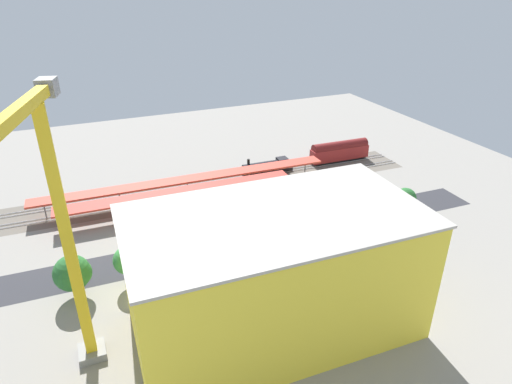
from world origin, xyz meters
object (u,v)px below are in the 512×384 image
(parked_car_0, at_px, (303,216))
(parked_car_1, at_px, (270,221))
(parked_car_2, at_px, (234,229))
(box_truck_0, at_px, (290,248))
(traffic_light, at_px, (261,203))
(platform_canopy_far, at_px, (187,180))
(passenger_coach, at_px, (340,151))
(construction_building, at_px, (275,274))
(parked_car_3, at_px, (202,237))
(street_tree_3, at_px, (72,273))
(locomotive, at_px, (268,167))
(street_tree_1, at_px, (127,260))
(street_tree_0, at_px, (405,198))
(tower_crane, at_px, (62,229))
(street_tree_2, at_px, (244,234))
(platform_canopy_near, at_px, (179,192))
(street_tree_4, at_px, (77,273))

(parked_car_0, xyz_separation_m, parked_car_1, (7.39, -0.95, 0.09))
(parked_car_2, height_order, box_truck_0, box_truck_0)
(parked_car_1, relative_size, traffic_light, 0.63)
(platform_canopy_far, xyz_separation_m, traffic_light, (-10.87, 18.83, 0.63))
(passenger_coach, relative_size, construction_building, 0.43)
(platform_canopy_far, xyz_separation_m, passenger_coach, (-45.16, -4.36, -1.08))
(parked_car_3, distance_m, box_truck_0, 17.99)
(platform_canopy_far, distance_m, box_truck_0, 33.96)
(traffic_light, bearing_deg, street_tree_3, 14.85)
(locomotive, bearing_deg, street_tree_3, 33.63)
(street_tree_1, bearing_deg, street_tree_0, -179.51)
(platform_canopy_far, bearing_deg, traffic_light, 119.99)
(parked_car_1, xyz_separation_m, tower_crane, (38.06, 24.17, 20.41))
(platform_canopy_far, relative_size, street_tree_2, 8.88)
(street_tree_3, bearing_deg, traffic_light, -165.15)
(parked_car_1, relative_size, street_tree_3, 0.61)
(parked_car_2, bearing_deg, platform_canopy_far, -78.06)
(locomotive, height_order, tower_crane, tower_crane)
(parked_car_1, height_order, street_tree_0, street_tree_0)
(tower_crane, height_order, street_tree_2, tower_crane)
(platform_canopy_far, bearing_deg, parked_car_2, 101.94)
(platform_canopy_near, distance_m, street_tree_2, 23.97)
(street_tree_0, xyz_separation_m, street_tree_1, (58.65, 0.50, 0.34))
(parked_car_1, bearing_deg, tower_crane, 32.41)
(passenger_coach, height_order, street_tree_1, street_tree_1)
(construction_building, bearing_deg, platform_canopy_far, -87.67)
(parked_car_1, relative_size, tower_crane, 0.12)
(tower_crane, xyz_separation_m, street_tree_2, (-28.52, -14.95, -16.15))
(locomotive, height_order, passenger_coach, passenger_coach)
(locomotive, xyz_separation_m, parked_car_0, (3.27, 25.28, -1.01))
(platform_canopy_far, height_order, parked_car_1, platform_canopy_far)
(parked_car_0, relative_size, box_truck_0, 0.44)
(locomotive, xyz_separation_m, traffic_light, (12.26, 23.19, 3.06))
(parked_car_3, xyz_separation_m, street_tree_3, (24.04, 8.34, 3.82))
(locomotive, height_order, parked_car_3, locomotive)
(street_tree_2, bearing_deg, parked_car_1, -135.96)
(passenger_coach, relative_size, parked_car_3, 3.72)
(traffic_light, bearing_deg, street_tree_4, 15.08)
(locomotive, relative_size, parked_car_1, 2.99)
(platform_canopy_far, xyz_separation_m, construction_building, (-0.51, 47.56, 5.23))
(platform_canopy_far, distance_m, locomotive, 23.66)
(parked_car_1, relative_size, construction_building, 0.12)
(street_tree_4, bearing_deg, construction_building, 144.52)
(parked_car_1, bearing_deg, street_tree_1, 16.39)
(platform_canopy_near, bearing_deg, construction_building, 95.42)
(locomotive, bearing_deg, traffic_light, 62.13)
(parked_car_1, distance_m, box_truck_0, 12.12)
(platform_canopy_far, distance_m, passenger_coach, 45.38)
(platform_canopy_near, distance_m, parked_car_3, 14.80)
(platform_canopy_near, distance_m, platform_canopy_far, 7.00)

